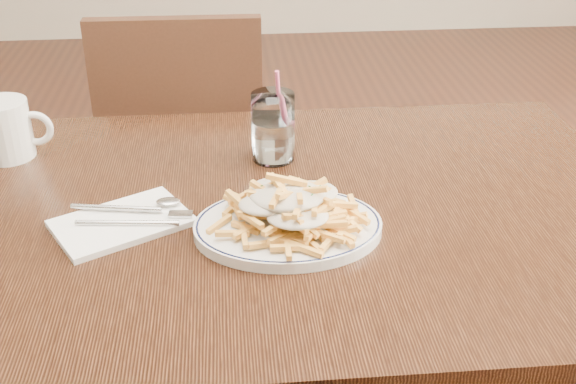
{
  "coord_description": "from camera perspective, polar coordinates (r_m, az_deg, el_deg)",
  "views": [
    {
      "loc": [
        -0.08,
        -1.01,
        1.33
      ],
      "look_at": [
        0.0,
        -0.08,
        0.82
      ],
      "focal_mm": 45.0,
      "sensor_mm": 36.0,
      "label": 1
    }
  ],
  "objects": [
    {
      "name": "fries_plate",
      "position": [
        1.09,
        0.0,
        -2.77
      ],
      "size": [
        0.33,
        0.3,
        0.02
      ],
      "color": "white",
      "rests_on": "table"
    },
    {
      "name": "table",
      "position": [
        1.21,
        -0.36,
        -4.31
      ],
      "size": [
        1.2,
        0.8,
        0.75
      ],
      "color": "black",
      "rests_on": "ground"
    },
    {
      "name": "chair_far",
      "position": [
        1.94,
        -8.11,
        3.3
      ],
      "size": [
        0.41,
        0.41,
        0.89
      ],
      "color": "black",
      "rests_on": "ground"
    },
    {
      "name": "loaded_fries",
      "position": [
        1.07,
        0.0,
        -0.81
      ],
      "size": [
        0.25,
        0.23,
        0.06
      ],
      "color": "#F1B149",
      "rests_on": "fries_plate"
    },
    {
      "name": "napkin",
      "position": [
        1.14,
        -12.99,
        -2.37
      ],
      "size": [
        0.24,
        0.21,
        0.01
      ],
      "primitive_type": "cube",
      "rotation": [
        0.0,
        0.0,
        0.51
      ],
      "color": "white",
      "rests_on": "table"
    },
    {
      "name": "coffee_mug",
      "position": [
        1.4,
        -21.4,
        4.62
      ],
      "size": [
        0.14,
        0.1,
        0.11
      ],
      "color": "white",
      "rests_on": "table"
    },
    {
      "name": "cutlery",
      "position": [
        1.14,
        -13.01,
        -1.87
      ],
      "size": [
        0.2,
        0.08,
        0.01
      ],
      "color": "silver",
      "rests_on": "napkin"
    },
    {
      "name": "water_glass",
      "position": [
        1.29,
        -1.18,
        4.86
      ],
      "size": [
        0.08,
        0.08,
        0.17
      ],
      "color": "white",
      "rests_on": "table"
    }
  ]
}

